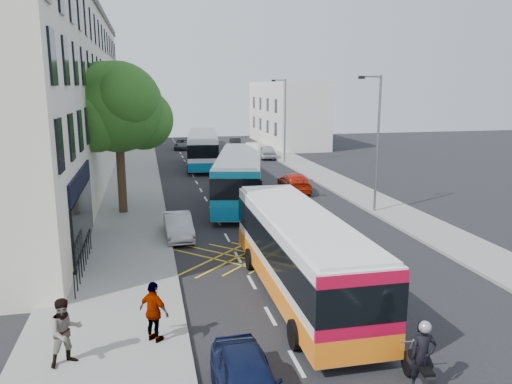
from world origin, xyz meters
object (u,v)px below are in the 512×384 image
distant_car_grey (183,144)px  street_tree (117,108)px  lamp_far (284,116)px  red_hatchback (294,182)px  motorbike (422,360)px  pedestrian_near (65,332)px  distant_car_silver (267,152)px  bus_near (300,253)px  bus_mid (240,178)px  distant_car_dark (235,143)px  parked_car_silver (178,226)px  parked_car_blue (247,381)px  bus_far (203,149)px  lamp_near (376,137)px  pedestrian_far (154,312)px

distant_car_grey → street_tree: bearing=-96.2°
lamp_far → red_hatchback: 13.86m
motorbike → pedestrian_near: 9.29m
distant_car_silver → pedestrian_near: bearing=75.8°
motorbike → distant_car_grey: motorbike is taller
bus_near → distant_car_grey: bearing=91.5°
bus_mid → distant_car_dark: (4.94, 29.33, -1.10)m
street_tree → parked_car_silver: 8.40m
distant_car_silver → distant_car_grey: bearing=-43.5°
bus_near → bus_mid: bearing=88.3°
pedestrian_near → parked_car_blue: bearing=-56.7°
bus_far → distant_car_grey: bus_far is taller
bus_mid → distant_car_silver: bearing=84.4°
lamp_near → bus_far: lamp_near is taller
lamp_near → pedestrian_far: bearing=-135.2°
bus_near → pedestrian_far: bus_near is taller
lamp_far → bus_far: (-7.93, 0.03, -2.92)m
lamp_near → parked_car_silver: lamp_near is taller
distant_car_grey → pedestrian_far: pedestrian_far is taller
motorbike → distant_car_silver: 41.28m
lamp_far → parked_car_blue: bearing=-106.9°
lamp_far → distant_car_silver: 5.55m
bus_far → parked_car_blue: (-3.17, -36.50, -1.06)m
bus_mid → bus_far: bus_mid is taller
bus_near → bus_far: (0.01, 30.60, 0.08)m
lamp_far → distant_car_dark: (-2.47, 13.43, -3.98)m
lamp_near → bus_near: 13.55m
lamp_far → distant_car_silver: size_ratio=1.92×
bus_near → red_hatchback: bearing=74.1°
street_tree → distant_car_grey: bearing=79.2°
bus_near → parked_car_silver: bus_near is taller
lamp_near → parked_car_blue: size_ratio=2.16×
lamp_far → bus_near: size_ratio=0.73×
pedestrian_far → motorbike: bearing=-167.3°
lamp_near → bus_mid: lamp_near is taller
bus_near → distant_car_grey: size_ratio=2.52×
red_hatchback → pedestrian_far: pedestrian_far is taller
street_tree → bus_mid: bearing=8.8°
red_hatchback → pedestrian_far: bearing=68.5°
distant_car_dark → pedestrian_far: pedestrian_far is taller
bus_mid → parked_car_blue: bearing=-87.1°
bus_near → pedestrian_near: bearing=-156.2°
motorbike → pedestrian_near: bearing=167.9°
pedestrian_far → lamp_far: bearing=-68.1°
bus_mid → distant_car_silver: bus_mid is taller
bus_near → parked_car_blue: bus_near is taller
pedestrian_near → pedestrian_far: size_ratio=1.02×
bus_near → distant_car_dark: bus_near is taller
distant_car_dark → red_hatchback: bearing=97.2°
pedestrian_near → pedestrian_far: pedestrian_near is taller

